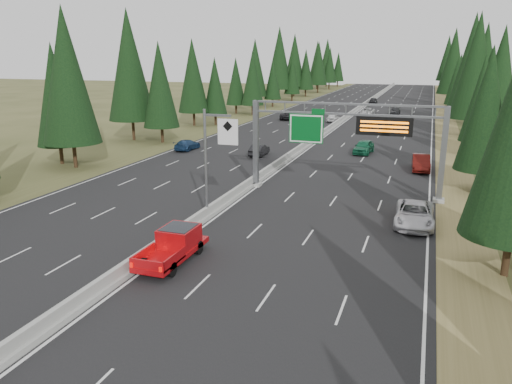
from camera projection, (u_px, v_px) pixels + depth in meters
road at (338, 124)px, 87.00m from camera, size 32.00×260.00×0.08m
shoulder_right at (447, 129)px, 81.39m from camera, size 3.60×260.00×0.06m
shoulder_left at (243, 120)px, 92.63m from camera, size 3.60×260.00×0.06m
median_barrier at (338, 122)px, 86.90m from camera, size 0.70×260.00×0.85m
sign_gantry at (352, 135)px, 41.70m from camera, size 16.75×0.98×7.80m
hov_sign_pole at (213, 157)px, 35.44m from camera, size 2.80×0.50×8.00m
tree_row_right at (481, 72)px, 78.68m from camera, size 12.07×236.64×18.77m
tree_row_left at (208, 71)px, 86.58m from camera, size 11.42×240.61×18.99m
silver_minivan at (414, 214)px, 35.17m from camera, size 2.76×5.79×1.60m
red_pickup at (176, 243)px, 29.15m from camera, size 2.05×5.74×1.87m
car_ahead_green at (364, 147)px, 60.92m from camera, size 2.35×4.97×1.64m
car_ahead_dkred at (421, 163)px, 51.86m from camera, size 2.02×5.10×1.65m
car_ahead_dkgrey at (395, 111)px, 100.40m from camera, size 2.05×4.89×1.41m
car_ahead_white at (367, 112)px, 99.94m from camera, size 2.63×5.21×1.41m
car_ahead_far at (373, 101)px, 122.43m from camera, size 1.93×4.69×1.59m
car_onc_near at (259, 150)px, 59.64m from camera, size 1.48×4.14×1.36m
car_onc_blue at (187, 145)px, 63.26m from camera, size 1.93×4.58×1.32m
car_onc_white at (333, 118)px, 89.93m from camera, size 2.08×4.29×1.41m
car_onc_far at (290, 115)px, 93.42m from camera, size 2.83×5.98×1.65m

